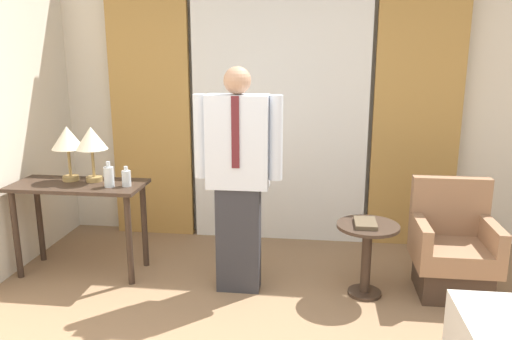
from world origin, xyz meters
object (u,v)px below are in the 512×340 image
table_lamp_left (67,140)px  person (238,174)px  side_table (367,247)px  armchair (452,252)px  table_lamp_right (91,141)px  desk (79,200)px  book (365,223)px  bottle_near_edge (109,176)px  bottle_by_lamp (126,178)px

table_lamp_left → person: size_ratio=0.26×
table_lamp_left → side_table: bearing=-5.0°
person → armchair: size_ratio=1.98×
table_lamp_right → person: size_ratio=0.26×
desk → side_table: bearing=-3.1°
side_table → desk: bearing=176.9°
table_lamp_right → armchair: 2.99m
table_lamp_right → side_table: size_ratio=0.80×
side_table → book: 0.20m
desk → side_table: 2.34m
desk → table_lamp_right: 0.50m
table_lamp_left → armchair: table_lamp_left is taller
table_lamp_left → armchair: size_ratio=0.52×
table_lamp_right → side_table: bearing=-5.5°
table_lamp_right → bottle_near_edge: size_ratio=2.22×
table_lamp_left → armchair: bearing=-1.5°
desk → bottle_by_lamp: size_ratio=6.58×
bottle_by_lamp → armchair: bottle_by_lamp is taller
armchair → person: bearing=-174.6°
table_lamp_right → armchair: (2.88, -0.08, -0.79)m
bottle_near_edge → armchair: (2.69, 0.07, -0.53)m
bottle_by_lamp → armchair: bearing=0.8°
table_lamp_left → book: (2.41, -0.23, -0.53)m
person → armchair: (1.63, 0.15, -0.61)m
table_lamp_right → book: size_ratio=1.87×
armchair → book: size_ratio=3.58×
book → desk: bearing=176.5°
bottle_near_edge → side_table: bottle_near_edge is taller
desk → armchair: size_ratio=1.24×
book → bottle_near_edge: bearing=177.7°
person → bottle_by_lamp: bearing=172.6°
armchair → side_table: (-0.66, -0.13, 0.06)m
table_lamp_left → person: 1.48m
table_lamp_left → side_table: 2.55m
desk → armchair: (2.98, 0.01, -0.31)m
table_lamp_right → person: person is taller
desk → bottle_by_lamp: bottle_by_lamp is taller
desk → side_table: (2.33, -0.13, -0.25)m
person → side_table: 1.12m
table_lamp_right → armchair: bearing=-1.6°
desk → bottle_near_edge: (0.30, -0.06, 0.23)m
table_lamp_right → armchair: size_ratio=0.52×
table_lamp_right → bottle_near_edge: 0.36m
book → armchair: bearing=12.2°
bottle_near_edge → table_lamp_left: bearing=159.6°
bottle_near_edge → person: size_ratio=0.12×
desk → bottle_near_edge: size_ratio=5.23×
desk → person: bearing=-6.2°
armchair → book: (-0.68, -0.15, 0.26)m
table_lamp_left → bottle_near_edge: bearing=-20.4°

